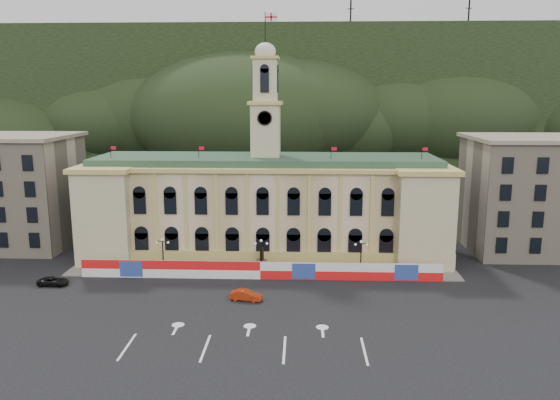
{
  "coord_description": "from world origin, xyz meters",
  "views": [
    {
      "loc": [
        5.56,
        -56.75,
        25.32
      ],
      "look_at": [
        2.61,
        18.0,
        10.59
      ],
      "focal_mm": 35.0,
      "sensor_mm": 36.0,
      "label": 1
    }
  ],
  "objects_px": {
    "lamp_center": "(261,254)",
    "red_sedan": "(246,295)",
    "black_suv": "(53,281)",
    "statue": "(262,264)"
  },
  "relations": [
    {
      "from": "statue",
      "to": "black_suv",
      "type": "height_order",
      "value": "statue"
    },
    {
      "from": "lamp_center",
      "to": "black_suv",
      "type": "relative_size",
      "value": 1.27
    },
    {
      "from": "statue",
      "to": "black_suv",
      "type": "distance_m",
      "value": 28.29
    },
    {
      "from": "lamp_center",
      "to": "red_sedan",
      "type": "distance_m",
      "value": 10.24
    },
    {
      "from": "statue",
      "to": "red_sedan",
      "type": "relative_size",
      "value": 0.89
    },
    {
      "from": "red_sedan",
      "to": "black_suv",
      "type": "distance_m",
      "value": 26.66
    },
    {
      "from": "red_sedan",
      "to": "black_suv",
      "type": "bearing_deg",
      "value": 91.58
    },
    {
      "from": "statue",
      "to": "lamp_center",
      "type": "relative_size",
      "value": 0.72
    },
    {
      "from": "lamp_center",
      "to": "red_sedan",
      "type": "bearing_deg",
      "value": -96.84
    },
    {
      "from": "lamp_center",
      "to": "red_sedan",
      "type": "relative_size",
      "value": 1.23
    }
  ]
}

